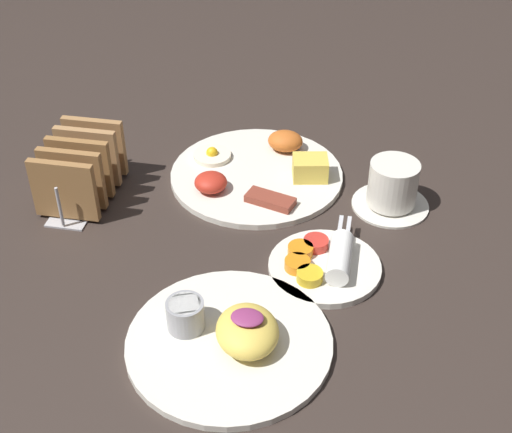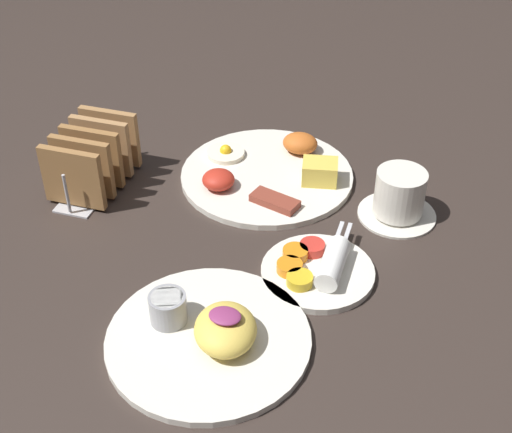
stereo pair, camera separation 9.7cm
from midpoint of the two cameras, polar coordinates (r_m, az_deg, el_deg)
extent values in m
plane|color=#332823|center=(1.04, -5.85, -2.73)|extent=(3.00, 3.00, 0.00)
cylinder|color=silver|center=(1.18, -2.31, 3.26)|extent=(0.28, 0.28, 0.01)
cube|color=#E5C64C|center=(1.15, 1.96, 3.83)|extent=(0.06, 0.05, 0.04)
ellipsoid|color=#C66023|center=(1.23, 0.09, 6.00)|extent=(0.06, 0.05, 0.03)
cylinder|color=#F4EACC|center=(1.22, -5.82, 4.79)|extent=(0.06, 0.06, 0.01)
sphere|color=yellow|center=(1.21, -5.84, 5.03)|extent=(0.02, 0.02, 0.02)
ellipsoid|color=red|center=(1.13, -6.10, 2.65)|extent=(0.05, 0.05, 0.03)
cube|color=brown|center=(1.10, -1.37, 1.26)|extent=(0.08, 0.05, 0.01)
cylinder|color=silver|center=(0.99, 2.74, -4.18)|extent=(0.16, 0.16, 0.01)
cylinder|color=red|center=(1.01, 2.11, -2.25)|extent=(0.04, 0.04, 0.01)
cylinder|color=orange|center=(1.00, 0.80, -2.88)|extent=(0.04, 0.04, 0.01)
cylinder|color=orange|center=(0.98, 0.51, -3.94)|extent=(0.04, 0.04, 0.01)
cylinder|color=gold|center=(0.96, 1.44, -4.90)|extent=(0.04, 0.04, 0.01)
cylinder|color=white|center=(0.98, 3.92, -3.40)|extent=(0.03, 0.09, 0.03)
cube|color=silver|center=(1.03, 4.09, -0.93)|extent=(0.01, 0.05, 0.00)
cube|color=silver|center=(1.03, 4.75, -1.00)|extent=(0.01, 0.05, 0.00)
cylinder|color=silver|center=(0.90, -5.31, -10.15)|extent=(0.26, 0.26, 0.01)
ellipsoid|color=#EAC651|center=(0.87, -3.92, -9.26)|extent=(0.10, 0.11, 0.04)
ellipsoid|color=#8C3366|center=(0.86, -3.98, -8.20)|extent=(0.04, 0.03, 0.01)
cylinder|color=#99999E|center=(0.90, -8.77, -7.91)|extent=(0.05, 0.05, 0.04)
cylinder|color=white|center=(0.89, -8.86, -7.18)|extent=(0.04, 0.04, 0.01)
cube|color=#B7B7BC|center=(1.18, -15.83, 1.69)|extent=(0.06, 0.18, 0.01)
cube|color=olive|center=(1.11, -17.56, 1.94)|extent=(0.10, 0.01, 0.10)
cube|color=olive|center=(1.13, -16.90, 2.86)|extent=(0.10, 0.01, 0.10)
cube|color=olive|center=(1.15, -16.25, 3.75)|extent=(0.10, 0.01, 0.10)
cube|color=#A7794B|center=(1.18, -15.63, 4.61)|extent=(0.10, 0.01, 0.10)
cube|color=#A07244|center=(1.20, -15.04, 5.42)|extent=(0.10, 0.01, 0.10)
cylinder|color=#B7B7BC|center=(1.10, -17.90, 0.67)|extent=(0.01, 0.01, 0.07)
cylinder|color=#B7B7BC|center=(1.22, -14.54, 5.39)|extent=(0.01, 0.01, 0.07)
cylinder|color=silver|center=(1.12, 8.28, 0.92)|extent=(0.12, 0.12, 0.01)
cylinder|color=silver|center=(1.10, 8.45, 2.56)|extent=(0.08, 0.08, 0.07)
cylinder|color=#381E0F|center=(1.08, 8.60, 3.86)|extent=(0.06, 0.06, 0.01)
cube|color=silver|center=(0.89, -0.52, -10.77)|extent=(0.10, 0.06, 0.00)
ellipsoid|color=silver|center=(0.92, -3.69, -8.78)|extent=(0.02, 0.02, 0.01)
camera|label=1|loc=(0.05, -92.66, -2.02)|focal=50.00mm
camera|label=2|loc=(0.05, 87.34, 2.02)|focal=50.00mm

